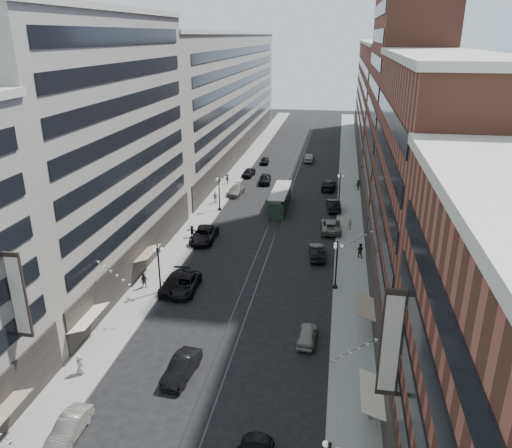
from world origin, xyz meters
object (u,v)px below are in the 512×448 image
Objects in this scene: car_10 at (317,252)px; pedestrian_1 at (80,365)px; pedestrian_4 at (370,409)px; car_12 at (329,185)px; pedestrian_8 at (349,223)px; car_9 at (249,172)px; car_13 at (265,179)px; pedestrian_9 at (358,185)px; car_extra_0 at (174,283)px; car_8 at (236,190)px; lamppost_sw_far at (159,267)px; car_7 at (204,235)px; pedestrian_7 at (360,250)px; streetcar at (280,200)px; pedestrian_extra_0 at (227,179)px; pedestrian_6 at (215,197)px; car_extra_1 at (265,161)px; pedestrian_2 at (144,281)px; pedestrian_5 at (192,231)px; car_5 at (182,367)px; car_11 at (331,226)px; car_extra_2 at (333,205)px; car_1 at (69,428)px; lamppost_sw_mid at (219,192)px; car_14 at (309,158)px; lamppost_se_mid at (340,189)px; car_4 at (307,335)px; lamppost_se_far at (336,263)px; car_2 at (185,284)px.

pedestrian_1 is at bearing 50.24° from car_10.
car_12 is at bearing -17.66° from pedestrian_4.
pedestrian_8 reaches higher than pedestrian_1.
car_13 is at bearing -40.58° from car_9.
pedestrian_9 is 45.30m from car_extra_0.
pedestrian_8 is (19.21, -13.86, 0.33)m from car_8.
lamppost_sw_far is 15.01m from car_7.
lamppost_sw_far is at bearing 49.05° from pedestrian_7.
streetcar reaches higher than pedestrian_1.
streetcar is 6.54× the size of pedestrian_extra_0.
pedestrian_8 reaches higher than pedestrian_6.
pedestrian_2 is at bearing -98.87° from car_extra_1.
lamppost_sw_far is 58.44m from car_extra_1.
pedestrian_5 is at bearing -69.43° from pedestrian_1.
car_extra_1 is (-4.07, 71.32, -0.10)m from car_5.
pedestrian_1 reaches higher than pedestrian_4.
pedestrian_1 is 0.31× the size of car_8.
pedestrian_2 is 0.32× the size of car_8.
car_11 is 9.15m from car_extra_2.
car_1 is 2.63× the size of pedestrian_5.
car_10 is 25.51m from pedestrian_6.
lamppost_sw_mid is 9.77m from streetcar.
lamppost_sw_far reaches higher than car_12.
car_5 is 0.84× the size of car_12.
car_14 reaches higher than car_extra_0.
car_11 reaches higher than car_9.
car_4 is (-2.27, -38.45, -2.39)m from lamppost_se_mid.
pedestrian_9 is at bearing 84.98° from lamppost_se_far.
car_13 is at bearing 86.85° from car_1.
lamppost_se_mid is 22.84m from pedestrian_extra_0.
streetcar is 17.62m from pedestrian_5.
car_8 is at bearing -44.70° from car_11.
lamppost_sw_mid is 1.32× the size of car_4.
car_1 is 35.34m from car_7.
streetcar reaches higher than car_2.
lamppost_sw_mid is at bearing -85.15° from car_9.
car_14 is 22.58m from pedestrian_9.
car_extra_1 is (-16.00, 26.34, -2.38)m from lamppost_se_mid.
car_14 is 50.03m from pedestrian_7.
car_7 is 1.17× the size of car_extra_0.
car_10 is at bearing -11.54° from pedestrian_4.
pedestrian_7 is at bearing 65.69° from car_5.
car_14 is 24.11m from pedestrian_extra_0.
pedestrian_extra_0 is at bearing -108.88° from car_9.
lamppost_sw_far is 46.80m from pedestrian_9.
car_11 reaches higher than car_extra_0.
car_11 is 1.00× the size of car_12.
pedestrian_6 is (-10.71, 0.55, -0.34)m from streetcar.
pedestrian_9 is at bearing -91.04° from pedestrian_1.
car_14 is at bearing -78.26° from pedestrian_1.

